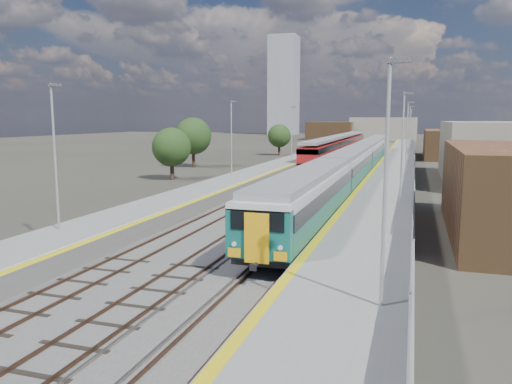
% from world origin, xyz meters
% --- Properties ---
extents(ground, '(320.00, 320.00, 0.00)m').
position_xyz_m(ground, '(0.00, 50.00, 0.00)').
color(ground, '#47443A').
rests_on(ground, ground).
extents(ballast_bed, '(10.50, 155.00, 0.06)m').
position_xyz_m(ballast_bed, '(-2.25, 52.50, 0.03)').
color(ballast_bed, '#565451').
rests_on(ballast_bed, ground).
extents(tracks, '(8.96, 160.00, 0.17)m').
position_xyz_m(tracks, '(-1.65, 54.18, 0.11)').
color(tracks, '#4C3323').
rests_on(tracks, ground).
extents(platform_right, '(4.70, 155.00, 8.52)m').
position_xyz_m(platform_right, '(5.28, 52.49, 0.54)').
color(platform_right, slate).
rests_on(platform_right, ground).
extents(platform_left, '(4.30, 155.00, 8.52)m').
position_xyz_m(platform_left, '(-9.05, 52.49, 0.52)').
color(platform_left, slate).
rests_on(platform_left, ground).
extents(buildings, '(72.00, 185.50, 40.00)m').
position_xyz_m(buildings, '(-18.12, 138.60, 10.70)').
color(buildings, brown).
rests_on(buildings, ground).
extents(green_train, '(2.82, 78.45, 3.10)m').
position_xyz_m(green_train, '(1.50, 44.65, 2.18)').
color(green_train, black).
rests_on(green_train, ground).
extents(red_train, '(2.85, 57.83, 3.60)m').
position_xyz_m(red_train, '(-5.50, 77.75, 2.13)').
color(red_train, black).
rests_on(red_train, ground).
extents(tree_a, '(4.26, 4.26, 5.78)m').
position_xyz_m(tree_a, '(-18.05, 36.23, 3.63)').
color(tree_a, '#382619').
rests_on(tree_a, ground).
extents(tree_b, '(5.07, 5.07, 6.87)m').
position_xyz_m(tree_b, '(-21.82, 50.09, 4.32)').
color(tree_b, '#382619').
rests_on(tree_b, ground).
extents(tree_c, '(4.20, 4.20, 5.70)m').
position_xyz_m(tree_c, '(-16.22, 75.28, 3.58)').
color(tree_c, '#382619').
rests_on(tree_c, ground).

